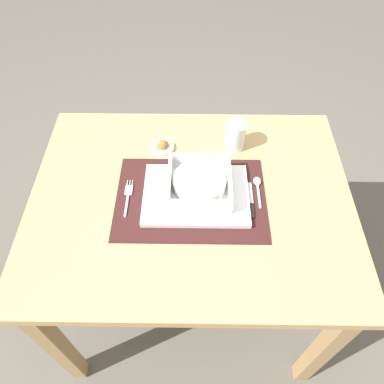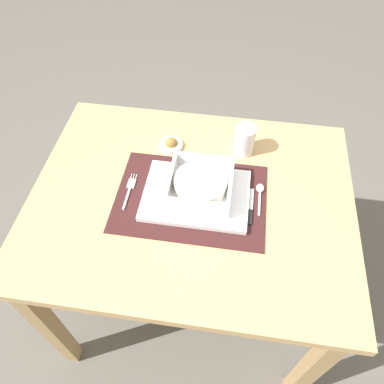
{
  "view_description": "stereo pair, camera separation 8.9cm",
  "coord_description": "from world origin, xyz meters",
  "views": [
    {
      "loc": [
        0.01,
        -0.67,
        1.58
      ],
      "look_at": [
        0.0,
        -0.01,
        0.74
      ],
      "focal_mm": 34.75,
      "sensor_mm": 36.0,
      "label": 1
    },
    {
      "loc": [
        0.1,
        -0.66,
        1.58
      ],
      "look_at": [
        0.0,
        -0.01,
        0.74
      ],
      "focal_mm": 34.75,
      "sensor_mm": 36.0,
      "label": 2
    }
  ],
  "objects": [
    {
      "name": "ground_plane",
      "position": [
        0.0,
        0.0,
        0.0
      ],
      "size": [
        6.0,
        6.0,
        0.0
      ],
      "primitive_type": "plane",
      "color": "#59544C"
    },
    {
      "name": "dining_table",
      "position": [
        0.0,
        0.0,
        0.61
      ],
      "size": [
        0.95,
        0.74,
        0.71
      ],
      "color": "tan",
      "rests_on": "ground"
    },
    {
      "name": "condiment_saucer",
      "position": [
        -0.1,
        0.2,
        0.72
      ],
      "size": [
        0.07,
        0.07,
        0.04
      ],
      "color": "white",
      "rests_on": "dining_table"
    },
    {
      "name": "placemat",
      "position": [
        0.0,
        -0.01,
        0.71
      ],
      "size": [
        0.44,
        0.31,
        0.0
      ],
      "primitive_type": "cube",
      "color": "#381919",
      "rests_on": "dining_table"
    },
    {
      "name": "fork",
      "position": [
        -0.19,
        0.0,
        0.72
      ],
      "size": [
        0.02,
        0.14,
        0.0
      ],
      "rotation": [
        0.0,
        0.0,
        0.02
      ],
      "color": "silver",
      "rests_on": "placemat"
    },
    {
      "name": "drinking_glass",
      "position": [
        0.14,
        0.21,
        0.75
      ],
      "size": [
        0.07,
        0.07,
        0.1
      ],
      "color": "white",
      "rests_on": "dining_table"
    },
    {
      "name": "serving_plate",
      "position": [
        0.01,
        0.0,
        0.72
      ],
      "size": [
        0.31,
        0.22,
        0.02
      ],
      "primitive_type": "cube",
      "color": "white",
      "rests_on": "placemat"
    },
    {
      "name": "butter_knife",
      "position": [
        0.17,
        -0.02,
        0.72
      ],
      "size": [
        0.01,
        0.13,
        0.01
      ],
      "rotation": [
        0.0,
        0.0,
        0.01
      ],
      "color": "black",
      "rests_on": "placemat"
    },
    {
      "name": "spoon",
      "position": [
        0.2,
        0.04,
        0.72
      ],
      "size": [
        0.02,
        0.12,
        0.01
      ],
      "rotation": [
        0.0,
        0.0,
        0.07
      ],
      "color": "silver",
      "rests_on": "placemat"
    },
    {
      "name": "porridge_bowl",
      "position": [
        0.02,
        0.01,
        0.75
      ],
      "size": [
        0.18,
        0.18,
        0.06
      ],
      "color": "white",
      "rests_on": "serving_plate"
    }
  ]
}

